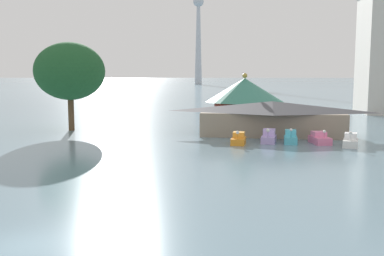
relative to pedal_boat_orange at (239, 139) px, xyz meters
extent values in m
plane|color=slate|center=(-7.80, -29.67, -0.52)|extent=(2000.00, 2000.00, 0.00)
cube|color=orange|center=(0.00, -0.07, -0.17)|extent=(1.56, 2.77, 0.69)
cube|color=gold|center=(0.01, 0.27, 0.47)|extent=(1.27, 1.27, 0.59)
cylinder|color=orange|center=(-0.06, -1.14, 0.44)|extent=(0.14, 0.14, 0.54)
sphere|color=white|center=(-0.06, -1.14, 0.89)|extent=(0.35, 0.35, 0.35)
cube|color=#B299D8|center=(3.21, 1.52, -0.13)|extent=(1.79, 2.89, 0.77)
cube|color=#C8ADF0|center=(3.25, 1.86, 0.61)|extent=(1.39, 1.37, 0.72)
cylinder|color=#B299D8|center=(3.09, 0.43, 0.51)|extent=(0.14, 0.14, 0.52)
sphere|color=white|center=(3.09, 0.43, 0.96)|extent=(0.38, 0.38, 0.38)
cube|color=#4CB7CC|center=(5.52, 1.19, -0.13)|extent=(1.41, 2.36, 0.77)
cube|color=#5DCDE2|center=(5.53, 1.48, 0.61)|extent=(1.17, 1.08, 0.71)
cylinder|color=#4CB7CC|center=(5.49, 0.26, 0.60)|extent=(0.14, 0.14, 0.70)
sphere|color=white|center=(5.49, 0.26, 1.10)|extent=(0.29, 0.29, 0.29)
cube|color=pink|center=(8.63, 1.69, -0.15)|extent=(2.27, 3.28, 0.74)
cube|color=pink|center=(8.55, 2.05, 0.49)|extent=(1.65, 1.63, 0.52)
cylinder|color=pink|center=(8.92, 0.53, 0.50)|extent=(0.14, 0.14, 0.55)
sphere|color=white|center=(8.92, 0.53, 0.94)|extent=(0.32, 0.32, 0.32)
cube|color=white|center=(11.48, 0.08, -0.14)|extent=(2.02, 3.16, 0.75)
cube|color=white|center=(11.56, 0.44, 0.55)|extent=(1.47, 1.54, 0.65)
cylinder|color=white|center=(11.23, -1.06, 0.56)|extent=(0.14, 0.14, 0.66)
sphere|color=white|center=(11.23, -1.06, 1.05)|extent=(0.33, 0.33, 0.33)
cube|color=gray|center=(3.69, 7.56, 0.91)|extent=(17.01, 6.02, 2.86)
pyramid|color=#4C4C51|center=(3.69, 7.56, 2.99)|extent=(18.37, 6.92, 1.31)
cylinder|color=#993328|center=(0.11, 14.32, 1.30)|extent=(8.34, 8.34, 3.64)
cone|color=#387F6B|center=(0.11, 14.32, 4.75)|extent=(10.74, 10.74, 3.26)
sphere|color=#B7993D|center=(0.11, 14.32, 6.73)|extent=(0.70, 0.70, 0.70)
cylinder|color=brown|center=(-22.52, 8.36, 1.51)|extent=(0.77, 0.77, 4.05)
ellipsoid|color=#1E5128|center=(-22.52, 8.36, 7.31)|extent=(9.16, 9.16, 7.54)
cone|color=#B7BCC6|center=(-42.54, 276.82, 53.28)|extent=(5.29, 5.29, 107.60)
sphere|color=#B7BCC6|center=(-42.54, 276.82, 59.49)|extent=(7.77, 7.77, 7.77)
camera|label=1|loc=(2.07, -46.56, 6.87)|focal=41.11mm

